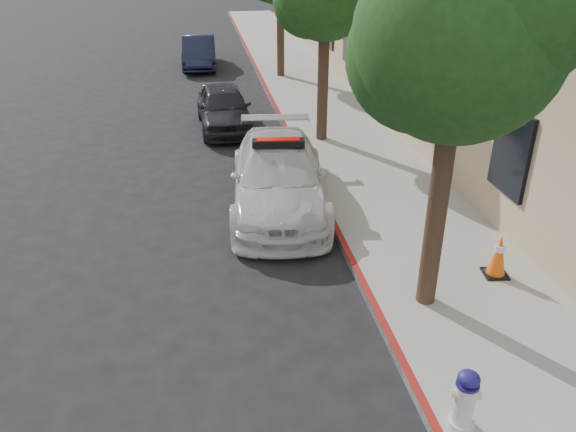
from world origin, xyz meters
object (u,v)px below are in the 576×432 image
(parked_car_mid, at_px, (224,107))
(fire_hydrant, at_px, (465,401))
(police_car, at_px, (279,177))
(traffic_cone, at_px, (499,255))
(parked_car_far, at_px, (199,52))

(parked_car_mid, bearing_deg, fire_hydrant, -82.96)
(police_car, height_order, traffic_cone, police_car)
(parked_car_mid, distance_m, traffic_cone, 10.20)
(police_car, relative_size, fire_hydrant, 6.11)
(police_car, relative_size, parked_car_far, 1.26)
(traffic_cone, bearing_deg, fire_hydrant, -123.51)
(parked_car_mid, relative_size, fire_hydrant, 4.57)
(police_car, distance_m, traffic_cone, 4.82)
(police_car, xyz_separation_m, parked_car_far, (-1.45, 14.72, -0.05))
(parked_car_far, height_order, fire_hydrant, parked_car_far)
(fire_hydrant, height_order, traffic_cone, fire_hydrant)
(parked_car_far, relative_size, traffic_cone, 5.27)
(fire_hydrant, relative_size, traffic_cone, 1.09)
(police_car, xyz_separation_m, fire_hydrant, (1.25, -6.59, -0.16))
(traffic_cone, bearing_deg, parked_car_mid, 113.87)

